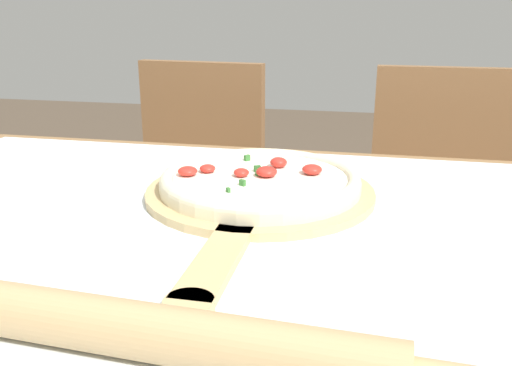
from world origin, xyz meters
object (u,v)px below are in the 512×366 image
pizza_peel (257,197)px  chair_left (192,195)px  pizza (260,180)px  rolling_pin (173,336)px  chair_right (440,213)px

pizza_peel → chair_left: 0.81m
pizza → chair_left: (-0.34, 0.67, -0.28)m
rolling_pin → chair_left: chair_left is taller
pizza → chair_left: chair_left is taller
pizza → chair_right: 0.81m
pizza → chair_right: bearing=62.0°
pizza → rolling_pin: 0.41m
rolling_pin → chair_left: bearing=108.1°
pizza → chair_left: bearing=116.9°
chair_left → rolling_pin: bearing=-66.3°
pizza_peel → pizza: pizza is taller
pizza → chair_right: chair_right is taller
pizza → rolling_pin: bearing=-88.2°
pizza → chair_right: size_ratio=0.34×
pizza_peel → pizza: 0.03m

